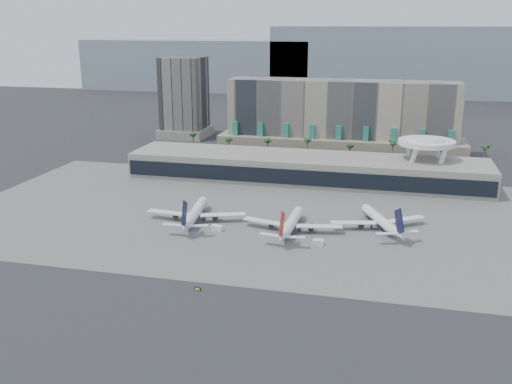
% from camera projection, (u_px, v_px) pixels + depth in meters
% --- Properties ---
extents(ground, '(900.00, 900.00, 0.00)m').
position_uv_depth(ground, '(250.00, 273.00, 172.98)').
color(ground, '#232326').
rests_on(ground, ground).
extents(apron_pad, '(260.00, 130.00, 0.06)m').
position_uv_depth(apron_pad, '(284.00, 216.00, 224.22)').
color(apron_pad, '#5B5B59').
rests_on(apron_pad, ground).
extents(mountain_ridge, '(680.00, 60.00, 70.00)m').
position_uv_depth(mountain_ridge, '(386.00, 66.00, 596.14)').
color(mountain_ridge, gray).
rests_on(mountain_ridge, ground).
extents(hotel, '(140.00, 30.00, 42.00)m').
position_uv_depth(hotel, '(341.00, 124.00, 328.46)').
color(hotel, tan).
rests_on(hotel, ground).
extents(office_tower, '(30.00, 30.00, 52.00)m').
position_uv_depth(office_tower, '(184.00, 102.00, 374.29)').
color(office_tower, black).
rests_on(office_tower, ground).
extents(terminal, '(170.00, 32.50, 14.50)m').
position_uv_depth(terminal, '(306.00, 167.00, 273.48)').
color(terminal, gray).
rests_on(terminal, ground).
extents(saucer_structure, '(26.00, 26.00, 21.89)m').
position_uv_depth(saucer_structure, '(426.00, 146.00, 263.40)').
color(saucer_structure, white).
rests_on(saucer_structure, ground).
extents(palm_row, '(157.80, 2.80, 13.10)m').
position_uv_depth(palm_row, '(329.00, 145.00, 303.53)').
color(palm_row, brown).
rests_on(palm_row, ground).
extents(airliner_left, '(38.49, 39.83, 13.77)m').
position_uv_depth(airliner_left, '(195.00, 213.00, 217.17)').
color(airliner_left, white).
rests_on(airliner_left, ground).
extents(airliner_centre, '(37.12, 38.21, 13.19)m').
position_uv_depth(airliner_centre, '(291.00, 223.00, 206.48)').
color(airliner_centre, white).
rests_on(airliner_centre, ground).
extents(airliner_right, '(34.23, 35.23, 13.05)m').
position_uv_depth(airliner_right, '(380.00, 220.00, 209.57)').
color(airliner_right, white).
rests_on(airliner_right, ground).
extents(service_vehicle_a, '(4.32, 2.51, 2.01)m').
position_uv_depth(service_vehicle_a, '(217.00, 228.00, 208.13)').
color(service_vehicle_a, white).
rests_on(service_vehicle_a, ground).
extents(service_vehicle_b, '(3.95, 2.70, 1.87)m').
position_uv_depth(service_vehicle_b, '(318.00, 242.00, 194.83)').
color(service_vehicle_b, silver).
rests_on(service_vehicle_b, ground).
extents(taxiway_sign, '(2.01, 0.60, 0.90)m').
position_uv_depth(taxiway_sign, '(198.00, 289.00, 161.63)').
color(taxiway_sign, black).
rests_on(taxiway_sign, ground).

